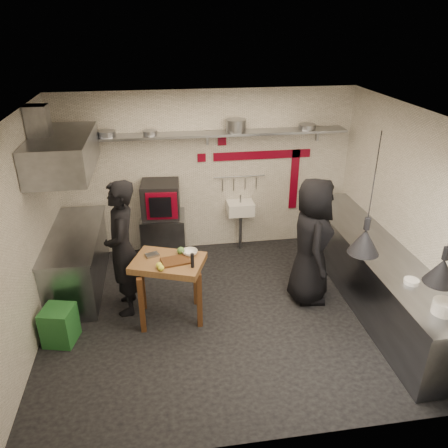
{
  "coord_description": "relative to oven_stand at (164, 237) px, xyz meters",
  "views": [
    {
      "loc": [
        -0.81,
        -5.0,
        3.85
      ],
      "look_at": [
        0.01,
        0.3,
        1.28
      ],
      "focal_mm": 35.0,
      "sensor_mm": 36.0,
      "label": 1
    }
  ],
  "objects": [
    {
      "name": "floor",
      "position": [
        0.81,
        -1.77,
        -0.4
      ],
      "size": [
        5.0,
        5.0,
        0.0
      ],
      "primitive_type": "plane",
      "color": "black",
      "rests_on": "ground"
    },
    {
      "name": "ceiling",
      "position": [
        0.81,
        -1.77,
        2.4
      ],
      "size": [
        5.0,
        5.0,
        0.0
      ],
      "primitive_type": "plane",
      "color": "beige",
      "rests_on": "floor"
    },
    {
      "name": "wall_back",
      "position": [
        0.81,
        0.33,
        1.0
      ],
      "size": [
        5.0,
        0.04,
        2.8
      ],
      "primitive_type": "cube",
      "color": "silver",
      "rests_on": "floor"
    },
    {
      "name": "wall_front",
      "position": [
        0.81,
        -3.87,
        1.0
      ],
      "size": [
        5.0,
        0.04,
        2.8
      ],
      "primitive_type": "cube",
      "color": "silver",
      "rests_on": "floor"
    },
    {
      "name": "wall_left",
      "position": [
        -1.69,
        -1.77,
        1.0
      ],
      "size": [
        0.04,
        4.2,
        2.8
      ],
      "primitive_type": "cube",
      "color": "silver",
      "rests_on": "floor"
    },
    {
      "name": "wall_right",
      "position": [
        3.31,
        -1.77,
        1.0
      ],
      "size": [
        0.04,
        4.2,
        2.8
      ],
      "primitive_type": "cube",
      "color": "silver",
      "rests_on": "floor"
    },
    {
      "name": "red_band_horiz",
      "position": [
        1.76,
        0.31,
        1.28
      ],
      "size": [
        1.7,
        0.02,
        0.14
      ],
      "primitive_type": "cube",
      "color": "maroon",
      "rests_on": "wall_back"
    },
    {
      "name": "red_band_vert",
      "position": [
        2.36,
        0.31,
        0.8
      ],
      "size": [
        0.14,
        0.02,
        1.1
      ],
      "primitive_type": "cube",
      "color": "maroon",
      "rests_on": "wall_back"
    },
    {
      "name": "red_tile_a",
      "position": [
        1.06,
        0.31,
        1.55
      ],
      "size": [
        0.14,
        0.02,
        0.14
      ],
      "primitive_type": "cube",
      "color": "maroon",
      "rests_on": "wall_back"
    },
    {
      "name": "red_tile_b",
      "position": [
        0.71,
        0.31,
        1.28
      ],
      "size": [
        0.14,
        0.02,
        0.14
      ],
      "primitive_type": "cube",
      "color": "maroon",
      "rests_on": "wall_back"
    },
    {
      "name": "back_shelf",
      "position": [
        0.81,
        0.15,
        1.72
      ],
      "size": [
        4.6,
        0.34,
        0.04
      ],
      "primitive_type": "cube",
      "color": "slate",
      "rests_on": "wall_back"
    },
    {
      "name": "shelf_bracket_left",
      "position": [
        -1.09,
        0.3,
        1.62
      ],
      "size": [
        0.04,
        0.06,
        0.24
      ],
      "primitive_type": "cube",
      "color": "slate",
      "rests_on": "wall_back"
    },
    {
      "name": "shelf_bracket_mid",
      "position": [
        0.81,
        0.3,
        1.62
      ],
      "size": [
        0.04,
        0.06,
        0.24
      ],
      "primitive_type": "cube",
      "color": "slate",
      "rests_on": "wall_back"
    },
    {
      "name": "shelf_bracket_right",
      "position": [
        2.71,
        0.3,
        1.62
      ],
      "size": [
        0.04,
        0.06,
        0.24
      ],
      "primitive_type": "cube",
      "color": "slate",
      "rests_on": "wall_back"
    },
    {
      "name": "pan_far_left",
      "position": [
        -0.78,
        0.15,
        1.79
      ],
      "size": [
        0.34,
        0.34,
        0.09
      ],
      "primitive_type": "cylinder",
      "rotation": [
        0.0,
        0.0,
        0.22
      ],
      "color": "slate",
      "rests_on": "back_shelf"
    },
    {
      "name": "pan_mid_left",
      "position": [
        -0.11,
        0.15,
        1.78
      ],
      "size": [
        0.24,
        0.24,
        0.07
      ],
      "primitive_type": "cylinder",
      "rotation": [
        0.0,
        0.0,
        -0.06
      ],
      "color": "slate",
      "rests_on": "back_shelf"
    },
    {
      "name": "stock_pot",
      "position": [
        1.26,
        0.15,
        1.84
      ],
      "size": [
        0.38,
        0.38,
        0.2
      ],
      "primitive_type": "cylinder",
      "rotation": [
        0.0,
        0.0,
        0.2
      ],
      "color": "slate",
      "rests_on": "back_shelf"
    },
    {
      "name": "pan_right",
      "position": [
        2.46,
        0.15,
        1.78
      ],
      "size": [
        0.31,
        0.31,
        0.08
      ],
      "primitive_type": "cylinder",
      "rotation": [
        0.0,
        0.0,
        -0.09
      ],
      "color": "slate",
      "rests_on": "back_shelf"
    },
    {
      "name": "oven_stand",
      "position": [
        0.0,
        0.0,
        0.0
      ],
      "size": [
        0.77,
        0.71,
        0.8
      ],
      "primitive_type": "cube",
      "rotation": [
        0.0,
        0.0,
        -0.08
      ],
      "color": "slate",
      "rests_on": "floor"
    },
    {
      "name": "combi_oven",
      "position": [
        -0.02,
        0.02,
        0.69
      ],
      "size": [
        0.66,
        0.62,
        0.58
      ],
      "primitive_type": "cube",
      "rotation": [
        0.0,
        0.0,
        -0.08
      ],
      "color": "black",
      "rests_on": "oven_stand"
    },
    {
      "name": "oven_door",
      "position": [
        -0.0,
        -0.27,
        0.69
      ],
      "size": [
        0.5,
        0.07,
        0.46
      ],
      "primitive_type": "cube",
      "rotation": [
        0.0,
        0.0,
        -0.08
      ],
      "color": "maroon",
      "rests_on": "combi_oven"
    },
    {
      "name": "oven_glass",
      "position": [
        -0.03,
        -0.33,
        0.69
      ],
      "size": [
        0.35,
        0.04,
        0.34
      ],
      "primitive_type": "cube",
      "rotation": [
        0.0,
        0.0,
        -0.08
      ],
      "color": "black",
      "rests_on": "oven_door"
    },
    {
      "name": "hand_sink",
      "position": [
        1.36,
        0.15,
        0.38
      ],
      "size": [
        0.46,
        0.34,
        0.22
      ],
      "primitive_type": "cube",
      "color": "white",
      "rests_on": "wall_back"
    },
    {
      "name": "sink_tap",
      "position": [
        1.36,
        0.15,
        0.56
      ],
      "size": [
        0.03,
        0.03,
        0.14
      ],
      "primitive_type": "cylinder",
      "color": "slate",
      "rests_on": "hand_sink"
    },
    {
      "name": "sink_drain",
      "position": [
        1.36,
        0.11,
        -0.06
      ],
      "size": [
        0.06,
        0.06,
        0.66
      ],
      "primitive_type": "cylinder",
      "color": "slate",
      "rests_on": "floor"
    },
    {
      "name": "utensil_rail",
      "position": [
        1.36,
        0.29,
        0.92
      ],
      "size": [
        0.9,
        0.02,
        0.02
      ],
      "primitive_type": "cylinder",
      "rotation": [
        0.0,
        1.57,
        0.0
      ],
      "color": "slate",
      "rests_on": "wall_back"
    },
    {
      "name": "counter_right",
      "position": [
        2.96,
        -1.77,
        0.05
      ],
      "size": [
        0.7,
        3.8,
        0.9
      ],
      "primitive_type": "cube",
      "color": "slate",
      "rests_on": "floor"
    },
    {
      "name": "counter_right_top",
      "position": [
        2.96,
        -1.77,
        0.52
      ],
      "size": [
        0.76,
        3.9,
        0.03
      ],
      "primitive_type": "cube",
      "color": "slate",
      "rests_on": "counter_right"
    },
    {
      "name": "plate_stack",
      "position": [
        2.93,
        -3.32,
        0.61
      ],
      "size": [
        0.25,
        0.25,
        0.15
      ],
      "primitive_type": "cylinder",
      "rotation": [
        0.0,
        0.0,
        -0.07
      ],
      "color": "white",
      "rests_on": "counter_right_top"
    },
    {
      "name": "small_bowl_right",
      "position": [
        2.91,
        -2.73,
        0.56
      ],
      "size": [
        0.24,
        0.24,
        0.05
      ],
      "primitive_type": "cylinder",
      "rotation": [
        0.0,
        0.0,
        0.41
      ],
      "color": "white",
      "rests_on": "counter_right_top"
    },
    {
      "name": "counter_left",
      "position": [
        -1.34,
        -0.72,
        0.05
      ],
      "size": [
        0.7,
        1.9,
        0.9
      ],
      "primitive_type": "cube",
      "color": "slate",
      "rests_on": "floor"
    },
    {
      "name": "counter_left_top",
      "position": [
        -1.34,
        -0.72,
        0.52
      ],
      "size": [
        0.76,
        2.0,
        0.03
      ],
      "primitive_type": "cube",
      "color": "slate",
      "rests_on": "counter_left"
    },
    {
      "name": "extractor_hood",
      "position": [
        -1.29,
        -0.72,
        1.75
      ],
      "size": [
        0.78,
        1.6,
        0.5
      ],
      "primitive_type": "cube",
      "color": "slate",
      "rests_on": "ceiling"
    },
    {
      "name": "hood_duct",
      "position": [
        -1.54,
        -0.72,
        2.15
      ],
      "size": [
        0.28,
        0.28,
        0.5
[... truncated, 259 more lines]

